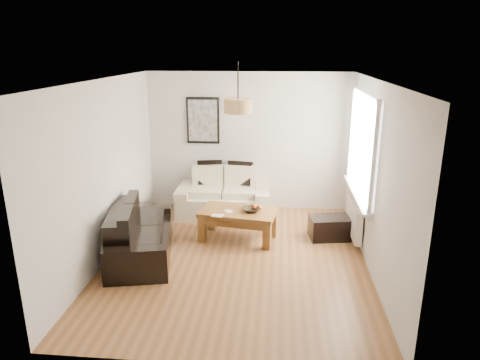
# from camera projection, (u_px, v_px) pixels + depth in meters

# --- Properties ---
(floor) EXTENTS (4.50, 4.50, 0.00)m
(floor) POSITION_uv_depth(u_px,v_px,m) (236.00, 259.00, 6.41)
(floor) COLOR brown
(floor) RESTS_ON ground
(ceiling) EXTENTS (3.80, 4.50, 0.00)m
(ceiling) POSITION_uv_depth(u_px,v_px,m) (236.00, 80.00, 5.65)
(ceiling) COLOR white
(ceiling) RESTS_ON floor
(wall_back) EXTENTS (3.80, 0.04, 2.60)m
(wall_back) POSITION_uv_depth(u_px,v_px,m) (248.00, 142.00, 8.17)
(wall_back) COLOR silver
(wall_back) RESTS_ON floor
(wall_front) EXTENTS (3.80, 0.04, 2.60)m
(wall_front) POSITION_uv_depth(u_px,v_px,m) (211.00, 246.00, 3.89)
(wall_front) COLOR silver
(wall_front) RESTS_ON floor
(wall_left) EXTENTS (0.04, 4.50, 2.60)m
(wall_left) POSITION_uv_depth(u_px,v_px,m) (105.00, 172.00, 6.20)
(wall_left) COLOR silver
(wall_left) RESTS_ON floor
(wall_right) EXTENTS (0.04, 4.50, 2.60)m
(wall_right) POSITION_uv_depth(u_px,v_px,m) (375.00, 179.00, 5.86)
(wall_right) COLOR silver
(wall_right) RESTS_ON floor
(window_bay) EXTENTS (0.14, 1.90, 1.60)m
(window_bay) POSITION_uv_depth(u_px,v_px,m) (363.00, 145.00, 6.54)
(window_bay) COLOR white
(window_bay) RESTS_ON wall_right
(radiator) EXTENTS (0.10, 0.90, 0.52)m
(radiator) POSITION_uv_depth(u_px,v_px,m) (354.00, 219.00, 6.90)
(radiator) COLOR white
(radiator) RESTS_ON wall_right
(poster) EXTENTS (0.62, 0.04, 0.87)m
(poster) POSITION_uv_depth(u_px,v_px,m) (203.00, 121.00, 8.10)
(poster) COLOR black
(poster) RESTS_ON wall_back
(pendant_shade) EXTENTS (0.40, 0.40, 0.20)m
(pendant_shade) POSITION_uv_depth(u_px,v_px,m) (238.00, 106.00, 6.04)
(pendant_shade) COLOR tan
(pendant_shade) RESTS_ON ceiling
(loveseat_cream) EXTENTS (1.73, 0.98, 0.84)m
(loveseat_cream) POSITION_uv_depth(u_px,v_px,m) (223.00, 193.00, 8.02)
(loveseat_cream) COLOR beige
(loveseat_cream) RESTS_ON floor
(sofa_leather) EXTENTS (1.20, 1.88, 0.75)m
(sofa_leather) POSITION_uv_depth(u_px,v_px,m) (141.00, 233.00, 6.42)
(sofa_leather) COLOR black
(sofa_leather) RESTS_ON floor
(coffee_table) EXTENTS (1.31, 0.85, 0.50)m
(coffee_table) POSITION_uv_depth(u_px,v_px,m) (238.00, 225.00, 7.04)
(coffee_table) COLOR brown
(coffee_table) RESTS_ON floor
(ottoman) EXTENTS (0.70, 0.51, 0.37)m
(ottoman) POSITION_uv_depth(u_px,v_px,m) (330.00, 228.00, 7.08)
(ottoman) COLOR black
(ottoman) RESTS_ON floor
(cushion_left) EXTENTS (0.48, 0.24, 0.46)m
(cushion_left) POSITION_uv_depth(u_px,v_px,m) (210.00, 172.00, 8.14)
(cushion_left) COLOR black
(cushion_left) RESTS_ON loveseat_cream
(cushion_right) EXTENTS (0.47, 0.21, 0.45)m
(cushion_right) POSITION_uv_depth(u_px,v_px,m) (240.00, 173.00, 8.09)
(cushion_right) COLOR black
(cushion_right) RESTS_ON loveseat_cream
(fruit_bowl) EXTENTS (0.34, 0.34, 0.07)m
(fruit_bowl) POSITION_uv_depth(u_px,v_px,m) (251.00, 210.00, 6.90)
(fruit_bowl) COLOR black
(fruit_bowl) RESTS_ON coffee_table
(orange_a) EXTENTS (0.08, 0.08, 0.07)m
(orange_a) POSITION_uv_depth(u_px,v_px,m) (255.00, 207.00, 7.01)
(orange_a) COLOR #FF5A15
(orange_a) RESTS_ON fruit_bowl
(orange_b) EXTENTS (0.07, 0.07, 0.06)m
(orange_b) POSITION_uv_depth(u_px,v_px,m) (260.00, 208.00, 6.97)
(orange_b) COLOR orange
(orange_b) RESTS_ON fruit_bowl
(orange_c) EXTENTS (0.08, 0.08, 0.07)m
(orange_c) POSITION_uv_depth(u_px,v_px,m) (256.00, 206.00, 7.03)
(orange_c) COLOR #DE5512
(orange_c) RESTS_ON fruit_bowl
(papers) EXTENTS (0.20, 0.15, 0.01)m
(papers) POSITION_uv_depth(u_px,v_px,m) (217.00, 215.00, 6.75)
(papers) COLOR silver
(papers) RESTS_ON coffee_table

